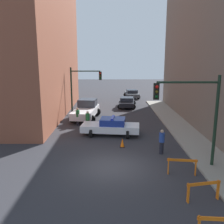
# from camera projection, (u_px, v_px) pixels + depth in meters

# --- Properties ---
(ground_plane) EXTENTS (120.00, 120.00, 0.00)m
(ground_plane) POSITION_uv_depth(u_px,v_px,m) (111.00, 167.00, 14.50)
(ground_plane) COLOR #2D2D33
(sidewalk_right) EXTENTS (2.40, 44.00, 0.12)m
(sidewalk_right) POSITION_uv_depth(u_px,v_px,m) (218.00, 166.00, 14.47)
(sidewalk_right) COLOR gray
(sidewalk_right) RESTS_ON ground_plane
(traffic_light_near) EXTENTS (3.64, 0.35, 5.20)m
(traffic_light_near) POSITION_uv_depth(u_px,v_px,m) (197.00, 107.00, 13.81)
(traffic_light_near) COLOR black
(traffic_light_near) RESTS_ON sidewalk_right
(traffic_light_far) EXTENTS (3.44, 0.35, 5.20)m
(traffic_light_far) POSITION_uv_depth(u_px,v_px,m) (82.00, 84.00, 27.31)
(traffic_light_far) COLOR black
(traffic_light_far) RESTS_ON ground_plane
(police_car) EXTENTS (4.87, 2.69, 1.52)m
(police_car) POSITION_uv_depth(u_px,v_px,m) (112.00, 126.00, 20.43)
(police_car) COLOR white
(police_car) RESTS_ON ground_plane
(white_truck) EXTENTS (3.02, 5.59, 1.90)m
(white_truck) POSITION_uv_depth(u_px,v_px,m) (87.00, 110.00, 26.02)
(white_truck) COLOR silver
(white_truck) RESTS_ON ground_plane
(parked_car_near) EXTENTS (2.52, 4.44, 1.31)m
(parked_car_near) POSITION_uv_depth(u_px,v_px,m) (128.00, 102.00, 31.89)
(parked_car_near) COLOR black
(parked_car_near) RESTS_ON ground_plane
(parked_car_mid) EXTENTS (2.47, 4.41, 1.31)m
(parked_car_mid) POSITION_uv_depth(u_px,v_px,m) (133.00, 94.00, 39.30)
(parked_car_mid) COLOR #474C51
(parked_car_mid) RESTS_ON ground_plane
(pedestrian_crossing) EXTENTS (0.40, 0.40, 1.66)m
(pedestrian_crossing) POSITION_uv_depth(u_px,v_px,m) (88.00, 120.00, 21.96)
(pedestrian_crossing) COLOR #382D23
(pedestrian_crossing) RESTS_ON ground_plane
(pedestrian_corner) EXTENTS (0.41, 0.41, 1.66)m
(pedestrian_corner) POSITION_uv_depth(u_px,v_px,m) (78.00, 116.00, 23.33)
(pedestrian_corner) COLOR black
(pedestrian_corner) RESTS_ON ground_plane
(pedestrian_sidewalk) EXTENTS (0.45, 0.45, 1.66)m
(pedestrian_sidewalk) POSITION_uv_depth(u_px,v_px,m) (162.00, 141.00, 16.33)
(pedestrian_sidewalk) COLOR black
(pedestrian_sidewalk) RESTS_ON ground_plane
(barrier_mid) EXTENTS (1.58, 0.44, 0.90)m
(barrier_mid) POSITION_uv_depth(u_px,v_px,m) (204.00, 188.00, 10.96)
(barrier_mid) COLOR orange
(barrier_mid) RESTS_ON ground_plane
(barrier_back) EXTENTS (1.59, 0.34, 0.90)m
(barrier_back) POSITION_uv_depth(u_px,v_px,m) (183.00, 164.00, 13.44)
(barrier_back) COLOR orange
(barrier_back) RESTS_ON ground_plane
(traffic_cone) EXTENTS (0.36, 0.36, 0.66)m
(traffic_cone) POSITION_uv_depth(u_px,v_px,m) (123.00, 143.00, 17.69)
(traffic_cone) COLOR black
(traffic_cone) RESTS_ON ground_plane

